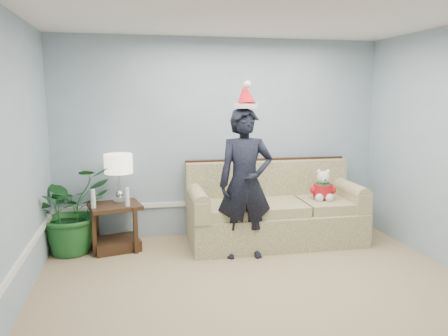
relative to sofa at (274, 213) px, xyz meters
name	(u,v)px	position (x,y,z in m)	size (l,w,h in m)	color
room_shell	(282,167)	(-0.62, -2.03, 0.97)	(4.54, 5.04, 2.74)	tan
wainscot_trim	(138,237)	(-1.79, -0.85, 0.07)	(4.49, 4.99, 0.06)	white
sofa	(274,213)	(0.00, 0.00, 0.00)	(2.29, 1.01, 1.06)	brown
side_table	(116,232)	(-2.06, 0.06, -0.15)	(0.71, 0.64, 0.59)	#3D2916
table_lamp	(118,166)	(-2.00, 0.13, 0.69)	(0.35, 0.35, 0.62)	silver
candle_pair	(110,199)	(-2.11, -0.07, 0.32)	(0.46, 0.06, 0.23)	silver
houseplant	(71,210)	(-2.59, 0.09, 0.17)	(0.98, 0.85, 1.08)	#1E5A24
man	(245,184)	(-0.53, -0.49, 0.52)	(0.66, 0.43, 1.80)	black
santa_hat	(246,96)	(-0.53, -0.48, 1.55)	(0.29, 0.32, 0.32)	silver
teddy_bear	(323,189)	(0.65, -0.12, 0.33)	(0.30, 0.31, 0.41)	silver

